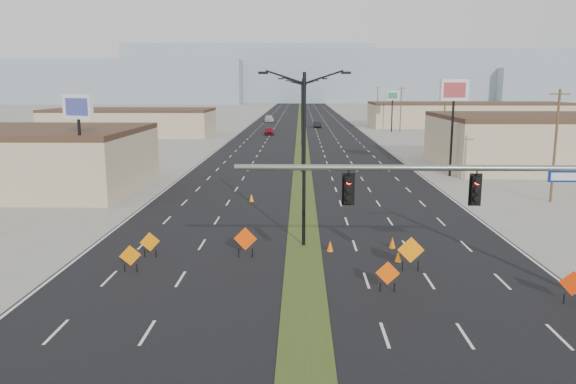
{
  "coord_description": "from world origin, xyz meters",
  "views": [
    {
      "loc": [
        -0.2,
        -19.8,
        9.27
      ],
      "look_at": [
        -0.92,
        12.04,
        3.2
      ],
      "focal_mm": 35.0,
      "sensor_mm": 36.0,
      "label": 1
    }
  ],
  "objects_px": {
    "construction_sign_2": "(245,240)",
    "construction_sign_5": "(573,285)",
    "construction_sign_1": "(130,257)",
    "cone_0": "(330,246)",
    "construction_sign_3": "(411,251)",
    "signal_mast": "(523,201)",
    "cone_3": "(251,198)",
    "streetlight_2": "(302,111)",
    "construction_sign_4": "(388,274)",
    "car_left": "(269,131)",
    "cone_1": "(398,257)",
    "streetlight_3": "(302,104)",
    "streetlight_1": "(303,122)",
    "streetlight_0": "(304,154)",
    "pole_sign_east_near": "(454,97)",
    "pole_sign_west": "(78,116)",
    "cone_2": "(392,243)",
    "car_mid": "(317,124)",
    "streetlight_4": "(302,101)",
    "construction_sign_0": "(150,243)",
    "pole_sign_east_far": "(393,99)",
    "car_far": "(269,119)",
    "streetlight_6": "(301,96)"
  },
  "relations": [
    {
      "from": "construction_sign_3",
      "to": "signal_mast",
      "type": "bearing_deg",
      "value": -58.58
    },
    {
      "from": "streetlight_3",
      "to": "cone_0",
      "type": "relative_size",
      "value": 15.58
    },
    {
      "from": "streetlight_0",
      "to": "cone_0",
      "type": "xyz_separation_m",
      "value": [
        1.5,
        -1.17,
        -5.1
      ]
    },
    {
      "from": "cone_2",
      "to": "streetlight_2",
      "type": "bearing_deg",
      "value": 95.19
    },
    {
      "from": "construction_sign_2",
      "to": "construction_sign_5",
      "type": "xyz_separation_m",
      "value": [
        14.69,
        -6.29,
        -0.14
      ]
    },
    {
      "from": "cone_1",
      "to": "cone_2",
      "type": "relative_size",
      "value": 0.87
    },
    {
      "from": "car_mid",
      "to": "pole_sign_east_far",
      "type": "xyz_separation_m",
      "value": [
        14.69,
        -11.45,
        5.87
      ]
    },
    {
      "from": "streetlight_3",
      "to": "cone_0",
      "type": "bearing_deg",
      "value": -88.99
    },
    {
      "from": "construction_sign_1",
      "to": "cone_0",
      "type": "bearing_deg",
      "value": 1.62
    },
    {
      "from": "construction_sign_4",
      "to": "streetlight_2",
      "type": "bearing_deg",
      "value": 98.71
    },
    {
      "from": "car_mid",
      "to": "cone_1",
      "type": "xyz_separation_m",
      "value": [
        1.53,
        -96.8,
        -0.41
      ]
    },
    {
      "from": "cone_3",
      "to": "pole_sign_west",
      "type": "xyz_separation_m",
      "value": [
        -13.05,
        -1.6,
        6.64
      ]
    },
    {
      "from": "car_left",
      "to": "car_far",
      "type": "distance_m",
      "value": 37.62
    },
    {
      "from": "streetlight_3",
      "to": "cone_2",
      "type": "bearing_deg",
      "value": -86.52
    },
    {
      "from": "streetlight_2",
      "to": "construction_sign_1",
      "type": "bearing_deg",
      "value": -98.14
    },
    {
      "from": "cone_1",
      "to": "pole_sign_east_near",
      "type": "distance_m",
      "value": 31.83
    },
    {
      "from": "car_mid",
      "to": "signal_mast",
      "type": "bearing_deg",
      "value": -91.02
    },
    {
      "from": "streetlight_3",
      "to": "construction_sign_5",
      "type": "bearing_deg",
      "value": -82.93
    },
    {
      "from": "construction_sign_2",
      "to": "streetlight_1",
      "type": "bearing_deg",
      "value": 87.69
    },
    {
      "from": "car_mid",
      "to": "construction_sign_1",
      "type": "xyz_separation_m",
      "value": [
        -12.21,
        -98.8,
        0.13
      ]
    },
    {
      "from": "car_left",
      "to": "cone_1",
      "type": "distance_m",
      "value": 78.8
    },
    {
      "from": "streetlight_6",
      "to": "construction_sign_1",
      "type": "relative_size",
      "value": 7.09
    },
    {
      "from": "construction_sign_3",
      "to": "construction_sign_5",
      "type": "xyz_separation_m",
      "value": [
        6.12,
        -4.19,
        -0.19
      ]
    },
    {
      "from": "streetlight_0",
      "to": "construction_sign_3",
      "type": "distance_m",
      "value": 8.26
    },
    {
      "from": "streetlight_6",
      "to": "construction_sign_4",
      "type": "relative_size",
      "value": 6.9
    },
    {
      "from": "streetlight_3",
      "to": "construction_sign_3",
      "type": "height_order",
      "value": "streetlight_3"
    },
    {
      "from": "car_left",
      "to": "cone_2",
      "type": "bearing_deg",
      "value": -86.82
    },
    {
      "from": "construction_sign_3",
      "to": "pole_sign_east_far",
      "type": "height_order",
      "value": "pole_sign_east_far"
    },
    {
      "from": "streetlight_0",
      "to": "signal_mast",
      "type": "bearing_deg",
      "value": -49.46
    },
    {
      "from": "car_mid",
      "to": "cone_0",
      "type": "relative_size",
      "value": 6.57
    },
    {
      "from": "streetlight_1",
      "to": "construction_sign_3",
      "type": "distance_m",
      "value": 33.23
    },
    {
      "from": "streetlight_2",
      "to": "cone_3",
      "type": "bearing_deg",
      "value": -95.47
    },
    {
      "from": "cone_3",
      "to": "pole_sign_east_near",
      "type": "height_order",
      "value": "pole_sign_east_near"
    },
    {
      "from": "construction_sign_5",
      "to": "pole_sign_east_near",
      "type": "height_order",
      "value": "pole_sign_east_near"
    },
    {
      "from": "car_far",
      "to": "cone_2",
      "type": "relative_size",
      "value": 8.44
    },
    {
      "from": "streetlight_4",
      "to": "construction_sign_0",
      "type": "bearing_deg",
      "value": -94.19
    },
    {
      "from": "streetlight_6",
      "to": "streetlight_4",
      "type": "bearing_deg",
      "value": -90.0
    },
    {
      "from": "cone_2",
      "to": "cone_0",
      "type": "bearing_deg",
      "value": -168.34
    },
    {
      "from": "signal_mast",
      "to": "construction_sign_4",
      "type": "distance_m",
      "value": 6.7
    },
    {
      "from": "cone_0",
      "to": "cone_1",
      "type": "height_order",
      "value": "cone_0"
    },
    {
      "from": "cone_3",
      "to": "streetlight_2",
      "type": "bearing_deg",
      "value": 84.53
    },
    {
      "from": "cone_2",
      "to": "construction_sign_4",
      "type": "bearing_deg",
      "value": -100.91
    },
    {
      "from": "cone_2",
      "to": "pole_sign_east_far",
      "type": "xyz_separation_m",
      "value": [
        13.04,
        82.77,
        6.24
      ]
    },
    {
      "from": "pole_sign_west",
      "to": "signal_mast",
      "type": "bearing_deg",
      "value": -14.62
    },
    {
      "from": "streetlight_1",
      "to": "construction_sign_1",
      "type": "distance_m",
      "value": 34.44
    },
    {
      "from": "construction_sign_4",
      "to": "construction_sign_5",
      "type": "xyz_separation_m",
      "value": [
        7.73,
        -1.23,
        0.02
      ]
    },
    {
      "from": "construction_sign_5",
      "to": "cone_0",
      "type": "xyz_separation_m",
      "value": [
        -10.0,
        7.52,
        -0.55
      ]
    },
    {
      "from": "car_mid",
      "to": "pole_sign_east_far",
      "type": "height_order",
      "value": "pole_sign_east_far"
    },
    {
      "from": "signal_mast",
      "to": "construction_sign_4",
      "type": "bearing_deg",
      "value": 152.03
    },
    {
      "from": "cone_0",
      "to": "streetlight_0",
      "type": "bearing_deg",
      "value": 142.0
    }
  ]
}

